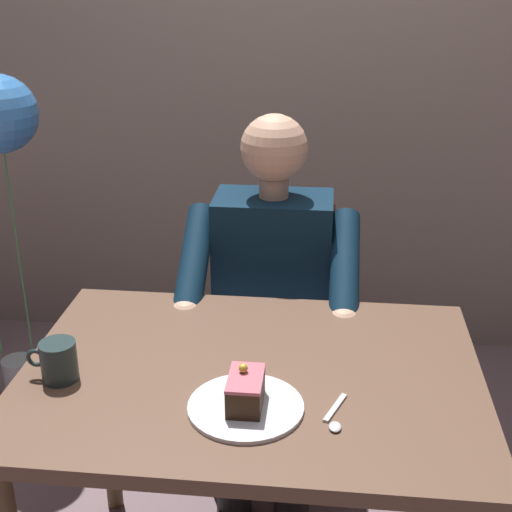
{
  "coord_description": "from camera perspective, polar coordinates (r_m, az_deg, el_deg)",
  "views": [
    {
      "loc": [
        -0.16,
        1.42,
        1.64
      ],
      "look_at": [
        -0.0,
        -0.1,
        0.99
      ],
      "focal_mm": 49.82,
      "sensor_mm": 36.0,
      "label": 1
    }
  ],
  "objects": [
    {
      "name": "seated_person",
      "position": [
        2.21,
        1.17,
        -4.2
      ],
      "size": [
        0.53,
        0.58,
        1.22
      ],
      "color": "#0C253A",
      "rests_on": "ground"
    },
    {
      "name": "coffee_cup",
      "position": [
        1.69,
        -15.6,
        -8.07
      ],
      "size": [
        0.12,
        0.08,
        0.09
      ],
      "color": "#253636",
      "rests_on": "dining_table"
    },
    {
      "name": "dining_table",
      "position": [
        1.73,
        -0.43,
        -11.65
      ],
      "size": [
        1.08,
        0.77,
        0.74
      ],
      "color": "brown",
      "rests_on": "ground"
    },
    {
      "name": "chair",
      "position": [
        2.43,
        1.5,
        -5.46
      ],
      "size": [
        0.42,
        0.42,
        0.88
      ],
      "color": "brown",
      "rests_on": "ground"
    },
    {
      "name": "cake_slice",
      "position": [
        1.53,
        -0.85,
        -10.75
      ],
      "size": [
        0.07,
        0.12,
        0.09
      ],
      "color": "#352213",
      "rests_on": "dessert_plate"
    },
    {
      "name": "dessert_spoon",
      "position": [
        1.53,
        6.37,
        -12.79
      ],
      "size": [
        0.05,
        0.14,
        0.01
      ],
      "color": "silver",
      "rests_on": "dining_table"
    },
    {
      "name": "dessert_plate",
      "position": [
        1.56,
        -0.83,
        -12.02
      ],
      "size": [
        0.25,
        0.25,
        0.01
      ],
      "primitive_type": "cylinder",
      "color": "white",
      "rests_on": "dining_table"
    }
  ]
}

